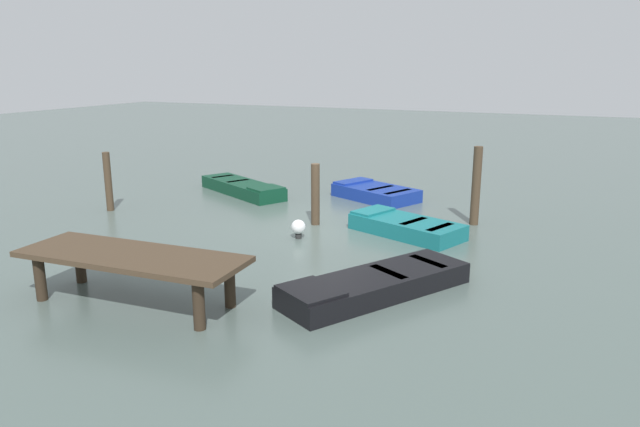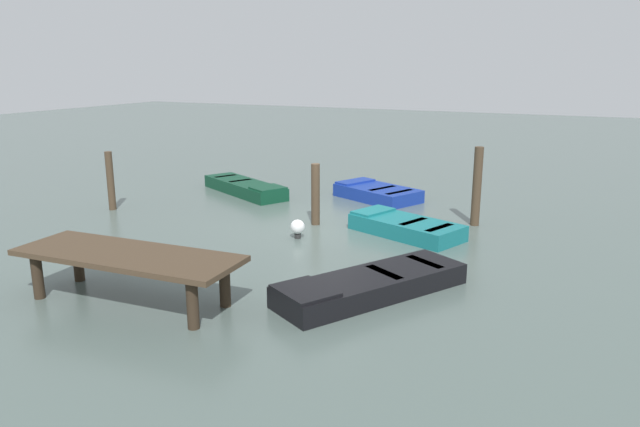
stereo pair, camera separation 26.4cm
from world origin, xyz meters
name	(u,v)px [view 2 (the right image)]	position (x,y,z in m)	size (l,w,h in m)	color
ground_plane	(320,226)	(0.00, 0.00, 0.00)	(80.00, 80.00, 0.00)	#4C5B56
dock_segment	(128,260)	(0.88, 6.22, 0.81)	(4.33, 1.65, 0.95)	#423323
rowboat_teal	(405,226)	(-2.32, -0.20, 0.22)	(3.14, 2.21, 0.46)	#14666B
rowboat_black	(371,284)	(-2.97, 4.02, 0.22)	(2.97, 3.96, 0.46)	black
rowboat_dark_green	(245,187)	(4.04, -2.63, 0.22)	(3.82, 2.66, 0.46)	#0C3823
rowboat_blue	(377,193)	(-0.25, -3.74, 0.22)	(3.03, 2.43, 0.46)	navy
mooring_piling_far_left	(110,181)	(6.40, 0.99, 0.87)	(0.21, 0.21, 1.74)	#423323
mooring_piling_mid_left	(315,194)	(0.19, -0.11, 0.83)	(0.23, 0.23, 1.67)	#423323
mooring_piling_center	(477,187)	(-3.73, -1.90, 1.06)	(0.24, 0.24, 2.13)	#423323
marker_buoy	(298,227)	(0.01, 1.27, 0.29)	(0.36, 0.36, 0.48)	#262626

